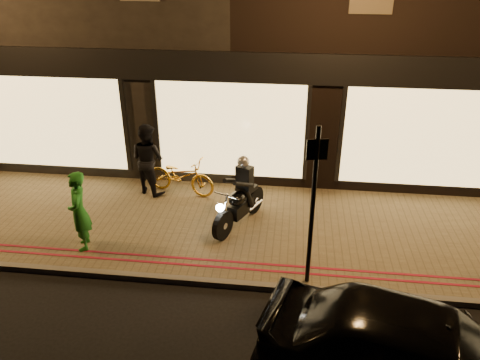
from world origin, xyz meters
name	(u,v)px	position (x,y,z in m)	size (l,w,h in m)	color
ground	(202,286)	(0.00, 0.00, 0.00)	(90.00, 90.00, 0.00)	black
sidewalk	(219,226)	(0.00, 2.00, 0.06)	(50.00, 4.00, 0.12)	brown
kerb_stone	(202,282)	(0.00, 0.05, 0.06)	(50.00, 0.14, 0.12)	#59544C
red_kerb_lines	(207,263)	(0.00, 0.55, 0.12)	(50.00, 0.26, 0.01)	maroon
motorcycle	(240,199)	(0.46, 2.07, 0.73)	(0.95, 1.81, 1.59)	black
sign_post	(313,200)	(1.92, 0.25, 1.80)	(0.35, 0.10, 3.00)	black
bicycle_gold	(181,176)	(-1.17, 3.37, 0.59)	(0.62, 1.78, 0.93)	gold
person_green	(79,211)	(-2.58, 0.80, 0.95)	(0.61, 0.40, 1.67)	#1D6D1E
person_dark	(148,159)	(-1.95, 3.33, 1.01)	(0.86, 0.67, 1.78)	black
parked_car	(421,358)	(3.36, -1.99, 0.74)	(1.75, 4.36, 1.49)	black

